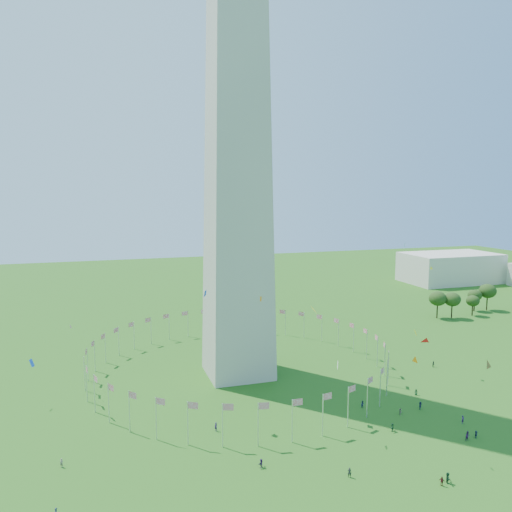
% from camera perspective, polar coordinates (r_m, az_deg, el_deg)
% --- Properties ---
extents(ground, '(600.00, 600.00, 0.00)m').
position_cam_1_polar(ground, '(98.75, 6.48, -23.00)').
color(ground, '#1E5113').
rests_on(ground, ground).
extents(washington_monument, '(16.80, 16.80, 169.00)m').
position_cam_1_polar(washington_monument, '(136.80, -2.23, 22.04)').
color(washington_monument, '#BCB6A7').
rests_on(washington_monument, ground).
extents(flag_ring, '(80.24, 80.24, 9.00)m').
position_cam_1_polar(flag_ring, '(139.90, -2.06, -11.54)').
color(flag_ring, silver).
rests_on(flag_ring, ground).
extents(gov_building_east_a, '(50.00, 30.00, 16.00)m').
position_cam_1_polar(gov_building_east_a, '(296.50, 21.29, -1.25)').
color(gov_building_east_a, beige).
rests_on(gov_building_east_a, ground).
extents(crowd, '(108.57, 72.53, 2.03)m').
position_cam_1_polar(crowd, '(107.48, 14.66, -19.98)').
color(crowd, '#541319').
rests_on(crowd, ground).
extents(kites_aloft, '(106.15, 71.24, 34.72)m').
position_cam_1_polar(kites_aloft, '(112.79, 11.82, -8.75)').
color(kites_aloft, red).
rests_on(kites_aloft, ground).
extents(tree_line_east, '(53.38, 15.78, 11.02)m').
position_cam_1_polar(tree_line_east, '(225.01, 24.31, -4.79)').
color(tree_line_east, '#2C4D19').
rests_on(tree_line_east, ground).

